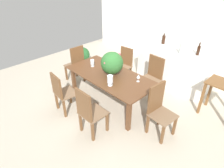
{
  "coord_description": "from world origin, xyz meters",
  "views": [
    {
      "loc": [
        2.72,
        -2.65,
        2.82
      ],
      "look_at": [
        0.07,
        -0.08,
        0.53
      ],
      "focal_mm": 31.55,
      "sensor_mm": 36.0,
      "label": 1
    }
  ],
  "objects_px": {
    "chair_foot_end": "(159,108)",
    "chair_head_end": "(76,64)",
    "chair_near_right": "(89,111)",
    "wine_bottle_dark": "(164,40)",
    "chair_far_left": "(124,64)",
    "crystal_vase_center_near": "(92,62)",
    "wine_bottle_amber": "(198,50)",
    "chair_near_left": "(62,92)",
    "crystal_vase_left": "(110,80)",
    "wine_bottle_green": "(181,49)",
    "dining_table": "(110,79)",
    "potted_plant_floor": "(83,55)",
    "kitchen_counter": "(173,67)",
    "wine_glass": "(138,76)",
    "flower_centerpiece": "(112,63)",
    "chair_far_right": "(153,75)",
    "side_table": "(223,93)"
  },
  "relations": [
    {
      "from": "wine_bottle_amber",
      "to": "chair_foot_end",
      "type": "bearing_deg",
      "value": -82.55
    },
    {
      "from": "chair_foot_end",
      "to": "flower_centerpiece",
      "type": "relative_size",
      "value": 2.0
    },
    {
      "from": "chair_near_left",
      "to": "chair_far_right",
      "type": "bearing_deg",
      "value": -110.72
    },
    {
      "from": "dining_table",
      "to": "potted_plant_floor",
      "type": "relative_size",
      "value": 3.57
    },
    {
      "from": "wine_glass",
      "to": "wine_bottle_dark",
      "type": "relative_size",
      "value": 0.59
    },
    {
      "from": "wine_bottle_amber",
      "to": "crystal_vase_left",
      "type": "bearing_deg",
      "value": -109.34
    },
    {
      "from": "chair_near_left",
      "to": "kitchen_counter",
      "type": "xyz_separation_m",
      "value": [
        1.01,
        2.71,
        -0.03
      ]
    },
    {
      "from": "dining_table",
      "to": "chair_head_end",
      "type": "height_order",
      "value": "chair_head_end"
    },
    {
      "from": "flower_centerpiece",
      "to": "wine_bottle_green",
      "type": "height_order",
      "value": "wine_bottle_green"
    },
    {
      "from": "chair_near_left",
      "to": "potted_plant_floor",
      "type": "bearing_deg",
      "value": -42.45
    },
    {
      "from": "crystal_vase_center_near",
      "to": "chair_near_right",
      "type": "bearing_deg",
      "value": -42.6
    },
    {
      "from": "chair_head_end",
      "to": "wine_bottle_amber",
      "type": "height_order",
      "value": "wine_bottle_amber"
    },
    {
      "from": "wine_bottle_amber",
      "to": "chair_far_right",
      "type": "bearing_deg",
      "value": -125.27
    },
    {
      "from": "chair_near_right",
      "to": "crystal_vase_center_near",
      "type": "distance_m",
      "value": 1.44
    },
    {
      "from": "chair_head_end",
      "to": "side_table",
      "type": "bearing_deg",
      "value": 114.5
    },
    {
      "from": "chair_near_left",
      "to": "wine_glass",
      "type": "xyz_separation_m",
      "value": [
        1.07,
        1.17,
        0.34
      ]
    },
    {
      "from": "chair_head_end",
      "to": "wine_bottle_amber",
      "type": "xyz_separation_m",
      "value": [
        2.34,
        1.81,
        0.54
      ]
    },
    {
      "from": "chair_near_right",
      "to": "wine_glass",
      "type": "distance_m",
      "value": 1.23
    },
    {
      "from": "dining_table",
      "to": "chair_near_left",
      "type": "xyz_separation_m",
      "value": [
        -0.46,
        -0.95,
        -0.12
      ]
    },
    {
      "from": "kitchen_counter",
      "to": "chair_foot_end",
      "type": "bearing_deg",
      "value": -66.82
    },
    {
      "from": "side_table",
      "to": "wine_bottle_green",
      "type": "bearing_deg",
      "value": 168.21
    },
    {
      "from": "chair_foot_end",
      "to": "chair_head_end",
      "type": "relative_size",
      "value": 0.98
    },
    {
      "from": "crystal_vase_center_near",
      "to": "wine_bottle_amber",
      "type": "relative_size",
      "value": 0.56
    },
    {
      "from": "chair_far_left",
      "to": "wine_bottle_amber",
      "type": "height_order",
      "value": "wine_bottle_amber"
    },
    {
      "from": "crystal_vase_left",
      "to": "wine_bottle_amber",
      "type": "height_order",
      "value": "wine_bottle_amber"
    },
    {
      "from": "kitchen_counter",
      "to": "chair_near_left",
      "type": "bearing_deg",
      "value": -110.37
    },
    {
      "from": "potted_plant_floor",
      "to": "chair_far_right",
      "type": "bearing_deg",
      "value": 4.08
    },
    {
      "from": "chair_near_right",
      "to": "wine_bottle_dark",
      "type": "relative_size",
      "value": 3.67
    },
    {
      "from": "chair_head_end",
      "to": "potted_plant_floor",
      "type": "xyz_separation_m",
      "value": [
        -0.77,
        0.79,
        -0.25
      ]
    },
    {
      "from": "flower_centerpiece",
      "to": "side_table",
      "type": "distance_m",
      "value": 2.33
    },
    {
      "from": "side_table",
      "to": "potted_plant_floor",
      "type": "height_order",
      "value": "side_table"
    },
    {
      "from": "crystal_vase_left",
      "to": "wine_bottle_dark",
      "type": "distance_m",
      "value": 2.18
    },
    {
      "from": "flower_centerpiece",
      "to": "kitchen_counter",
      "type": "relative_size",
      "value": 0.28
    },
    {
      "from": "kitchen_counter",
      "to": "wine_bottle_green",
      "type": "height_order",
      "value": "wine_bottle_green"
    },
    {
      "from": "crystal_vase_left",
      "to": "wine_bottle_green",
      "type": "height_order",
      "value": "wine_bottle_green"
    },
    {
      "from": "flower_centerpiece",
      "to": "wine_glass",
      "type": "xyz_separation_m",
      "value": [
        0.59,
        0.18,
        -0.15
      ]
    },
    {
      "from": "crystal_vase_center_near",
      "to": "potted_plant_floor",
      "type": "distance_m",
      "value": 1.76
    },
    {
      "from": "chair_near_right",
      "to": "chair_head_end",
      "type": "distance_m",
      "value": 1.99
    },
    {
      "from": "crystal_vase_center_near",
      "to": "wine_bottle_dark",
      "type": "bearing_deg",
      "value": 70.39
    },
    {
      "from": "dining_table",
      "to": "chair_near_left",
      "type": "distance_m",
      "value": 1.06
    },
    {
      "from": "wine_glass",
      "to": "side_table",
      "type": "relative_size",
      "value": 0.2
    },
    {
      "from": "chair_foot_end",
      "to": "chair_near_left",
      "type": "xyz_separation_m",
      "value": [
        -1.75,
        -0.96,
        -0.04
      ]
    },
    {
      "from": "dining_table",
      "to": "wine_bottle_amber",
      "type": "bearing_deg",
      "value": 59.68
    },
    {
      "from": "wine_bottle_dark",
      "to": "wine_bottle_amber",
      "type": "relative_size",
      "value": 0.91
    },
    {
      "from": "crystal_vase_left",
      "to": "kitchen_counter",
      "type": "distance_m",
      "value": 2.1
    },
    {
      "from": "chair_foot_end",
      "to": "chair_head_end",
      "type": "xyz_separation_m",
      "value": [
        -2.57,
        -0.01,
        0.0
      ]
    },
    {
      "from": "chair_foot_end",
      "to": "wine_bottle_dark",
      "type": "xyz_separation_m",
      "value": [
        -1.2,
        1.85,
        0.54
      ]
    },
    {
      "from": "flower_centerpiece",
      "to": "potted_plant_floor",
      "type": "xyz_separation_m",
      "value": [
        -2.07,
        0.74,
        -0.7
      ]
    },
    {
      "from": "chair_foot_end",
      "to": "chair_far_left",
      "type": "bearing_deg",
      "value": 66.26
    },
    {
      "from": "dining_table",
      "to": "chair_far_right",
      "type": "height_order",
      "value": "chair_far_right"
    }
  ]
}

